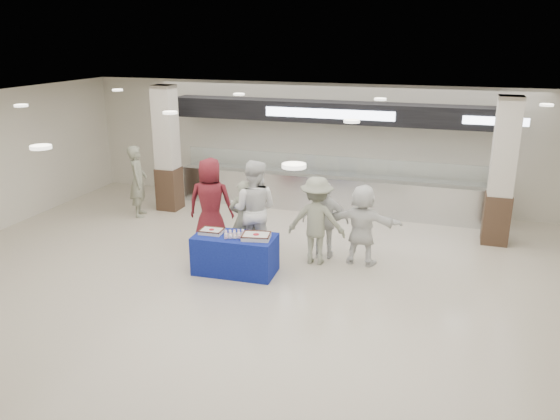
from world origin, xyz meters
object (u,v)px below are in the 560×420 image
(cupcake_tray, at_px, (235,234))
(soldier_a, at_px, (244,219))
(display_table, at_px, (235,254))
(civilian_maroon, at_px, (211,203))
(chef_tall, at_px, (254,209))
(sheet_cake_right, at_px, (256,236))
(civilian_white, at_px, (362,225))
(sheet_cake_left, at_px, (212,231))
(soldier_bg, at_px, (138,181))
(chef_short, at_px, (325,221))
(soldier_b, at_px, (316,221))

(cupcake_tray, relative_size, soldier_a, 0.31)
(display_table, bearing_deg, civilian_maroon, 129.55)
(chef_tall, bearing_deg, civilian_maroon, -19.41)
(sheet_cake_right, height_order, civilian_white, civilian_white)
(soldier_a, bearing_deg, civilian_maroon, -41.89)
(display_table, height_order, soldier_a, soldier_a)
(sheet_cake_left, bearing_deg, display_table, -0.28)
(sheet_cake_right, xyz_separation_m, cupcake_tray, (-0.43, 0.00, -0.02))
(soldier_bg, bearing_deg, civilian_white, -126.57)
(chef_tall, height_order, chef_short, chef_tall)
(chef_tall, height_order, civilian_white, chef_tall)
(sheet_cake_left, height_order, chef_short, chef_short)
(soldier_b, distance_m, soldier_bg, 5.21)
(display_table, height_order, sheet_cake_right, sheet_cake_right)
(soldier_b, distance_m, civilian_white, 0.90)
(display_table, bearing_deg, civilian_white, 25.41)
(chef_short, bearing_deg, sheet_cake_right, 45.84)
(civilian_maroon, bearing_deg, cupcake_tray, 119.57)
(sheet_cake_left, height_order, chef_tall, chef_tall)
(civilian_white, distance_m, soldier_bg, 5.99)
(civilian_white, bearing_deg, display_table, 31.83)
(display_table, bearing_deg, chef_tall, 83.81)
(display_table, bearing_deg, soldier_bg, 143.20)
(civilian_maroon, height_order, soldier_b, civilian_maroon)
(sheet_cake_right, relative_size, chef_short, 0.36)
(sheet_cake_left, bearing_deg, soldier_b, 27.26)
(cupcake_tray, bearing_deg, chef_short, 40.99)
(display_table, relative_size, chef_short, 0.97)
(sheet_cake_left, relative_size, chef_tall, 0.22)
(soldier_b, bearing_deg, civilian_maroon, -8.26)
(civilian_maroon, bearing_deg, chef_tall, 154.61)
(soldier_a, distance_m, chef_short, 1.65)
(chef_tall, xyz_separation_m, soldier_b, (1.29, 0.07, -0.13))
(soldier_b, relative_size, soldier_bg, 0.99)
(sheet_cake_left, distance_m, civilian_white, 2.94)
(soldier_b, bearing_deg, display_table, 31.05)
(cupcake_tray, xyz_separation_m, chef_short, (1.46, 1.27, 0.02))
(sheet_cake_left, height_order, soldier_b, soldier_b)
(chef_short, bearing_deg, soldier_bg, -18.86)
(sheet_cake_left, xyz_separation_m, chef_short, (1.94, 1.25, 0.00))
(cupcake_tray, distance_m, civilian_maroon, 1.54)
(cupcake_tray, height_order, soldier_b, soldier_b)
(soldier_a, height_order, soldier_bg, soldier_bg)
(display_table, distance_m, civilian_maroon, 1.63)
(cupcake_tray, height_order, soldier_bg, soldier_bg)
(sheet_cake_left, distance_m, sheet_cake_right, 0.92)
(sheet_cake_left, bearing_deg, cupcake_tray, -1.51)
(display_table, height_order, soldier_b, soldier_b)
(sheet_cake_right, distance_m, soldier_b, 1.33)
(chef_tall, relative_size, soldier_b, 1.14)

